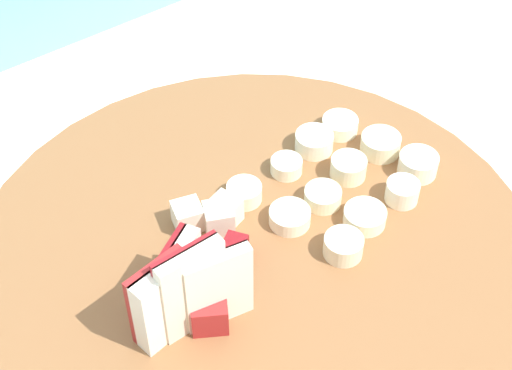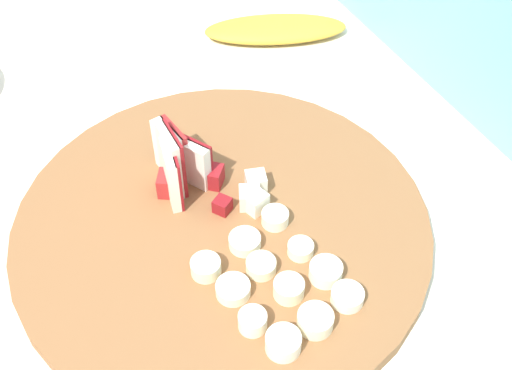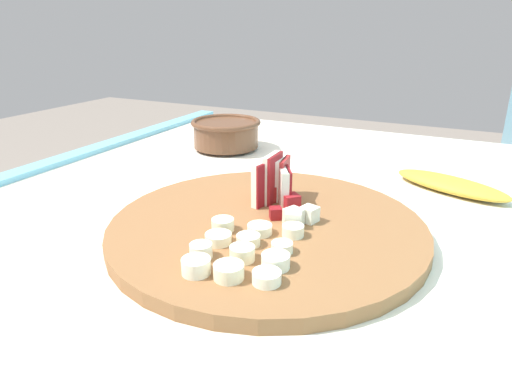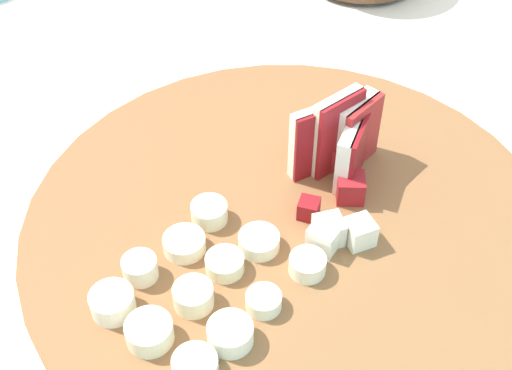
# 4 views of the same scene
# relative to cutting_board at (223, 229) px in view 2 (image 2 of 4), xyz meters

# --- Properties ---
(tile_backsplash) EXTENTS (2.40, 0.04, 1.47)m
(tile_backsplash) POSITION_rel_cutting_board_xyz_m (-0.00, 0.33, -0.17)
(tile_backsplash) COLOR #6BADC6
(tile_backsplash) RESTS_ON ground
(cutting_board) EXTENTS (0.38, 0.38, 0.02)m
(cutting_board) POSITION_rel_cutting_board_xyz_m (0.00, 0.00, 0.00)
(cutting_board) COLOR brown
(cutting_board) RESTS_ON tiled_countertop
(apple_wedge_fan) EXTENTS (0.07, 0.05, 0.07)m
(apple_wedge_fan) POSITION_rel_cutting_board_xyz_m (-0.07, -0.02, 0.04)
(apple_wedge_fan) COLOR maroon
(apple_wedge_fan) RESTS_ON cutting_board
(apple_dice_pile) EXTENTS (0.08, 0.10, 0.02)m
(apple_dice_pile) POSITION_rel_cutting_board_xyz_m (-0.03, 0.01, 0.02)
(apple_dice_pile) COLOR #A32323
(apple_dice_pile) RESTS_ON cutting_board
(banana_slice_rows) EXTENTS (0.14, 0.12, 0.02)m
(banana_slice_rows) POSITION_rel_cutting_board_xyz_m (0.09, 0.01, 0.02)
(banana_slice_rows) COLOR beige
(banana_slice_rows) RESTS_ON cutting_board
(banana_peel) EXTENTS (0.12, 0.19, 0.02)m
(banana_peel) POSITION_rel_cutting_board_xyz_m (-0.26, 0.19, 0.00)
(banana_peel) COLOR gold
(banana_peel) RESTS_ON tiled_countertop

